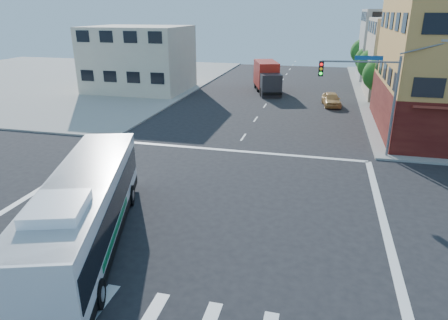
# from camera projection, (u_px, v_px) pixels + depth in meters

# --- Properties ---
(ground) EXTENTS (120.00, 120.00, 0.00)m
(ground) POSITION_uv_depth(u_px,v_px,m) (195.00, 208.00, 21.01)
(ground) COLOR black
(ground) RESTS_ON ground
(sidewalk_nw) EXTENTS (50.00, 50.00, 0.15)m
(sidewalk_nw) POSITION_uv_depth(u_px,v_px,m) (47.00, 79.00, 60.72)
(sidewalk_nw) COLOR gray
(sidewalk_nw) RESTS_ON ground
(building_east_near) EXTENTS (12.06, 10.06, 9.00)m
(building_east_near) POSITION_uv_depth(u_px,v_px,m) (422.00, 59.00, 46.46)
(building_east_near) COLOR #C8B198
(building_east_near) RESTS_ON ground
(building_east_far) EXTENTS (12.06, 10.06, 10.00)m
(building_east_far) POSITION_uv_depth(u_px,v_px,m) (403.00, 45.00, 59.01)
(building_east_far) COLOR #9B9B96
(building_east_far) RESTS_ON ground
(building_west) EXTENTS (12.06, 10.06, 8.00)m
(building_west) POSITION_uv_depth(u_px,v_px,m) (139.00, 59.00, 50.70)
(building_west) COLOR beige
(building_west) RESTS_ON ground
(signal_mast_ne) EXTENTS (7.91, 1.13, 8.07)m
(signal_mast_ne) POSITION_uv_depth(u_px,v_px,m) (370.00, 86.00, 26.86)
(signal_mast_ne) COLOR slate
(signal_mast_ne) RESTS_ON ground
(street_tree_a) EXTENTS (3.60, 3.60, 5.53)m
(street_tree_a) POSITION_uv_depth(u_px,v_px,m) (381.00, 73.00, 42.43)
(street_tree_a) COLOR #321F12
(street_tree_a) RESTS_ON ground
(street_tree_b) EXTENTS (3.80, 3.80, 5.79)m
(street_tree_b) POSITION_uv_depth(u_px,v_px,m) (374.00, 62.00, 49.64)
(street_tree_b) COLOR #321F12
(street_tree_b) RESTS_ON ground
(street_tree_c) EXTENTS (3.40, 3.40, 5.29)m
(street_tree_c) POSITION_uv_depth(u_px,v_px,m) (368.00, 58.00, 57.02)
(street_tree_c) COLOR #321F12
(street_tree_c) RESTS_ON ground
(street_tree_d) EXTENTS (4.00, 4.00, 6.03)m
(street_tree_d) POSITION_uv_depth(u_px,v_px,m) (364.00, 50.00, 64.14)
(street_tree_d) COLOR #321F12
(street_tree_d) RESTS_ON ground
(transit_bus) EXTENTS (6.47, 12.64, 3.68)m
(transit_bus) POSITION_uv_depth(u_px,v_px,m) (85.00, 210.00, 16.99)
(transit_bus) COLOR black
(transit_bus) RESTS_ON ground
(box_truck) EXTENTS (4.71, 8.61, 3.72)m
(box_truck) POSITION_uv_depth(u_px,v_px,m) (267.00, 78.00, 50.54)
(box_truck) COLOR #222327
(box_truck) RESTS_ON ground
(parked_car) EXTENTS (2.31, 4.46, 1.45)m
(parked_car) POSITION_uv_depth(u_px,v_px,m) (331.00, 99.00, 43.44)
(parked_car) COLOR tan
(parked_car) RESTS_ON ground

